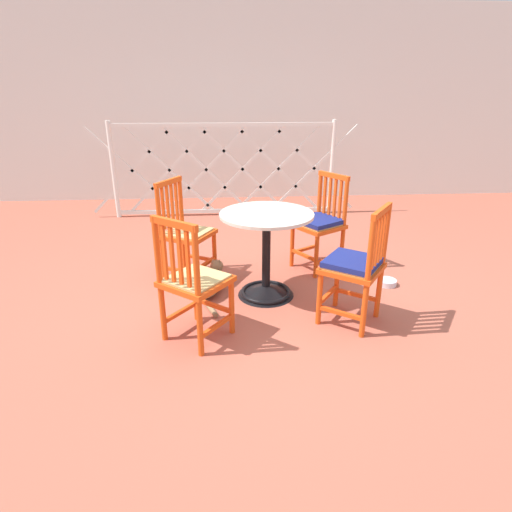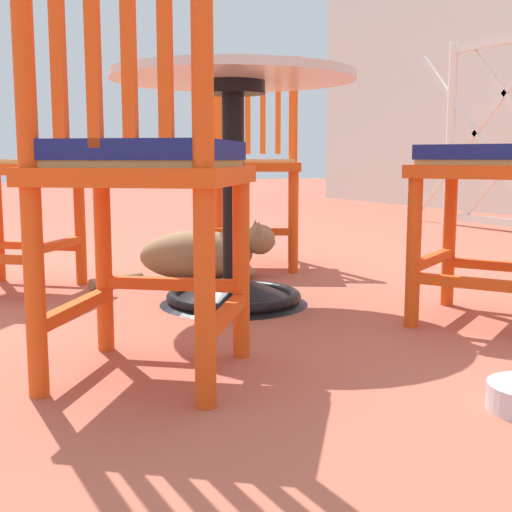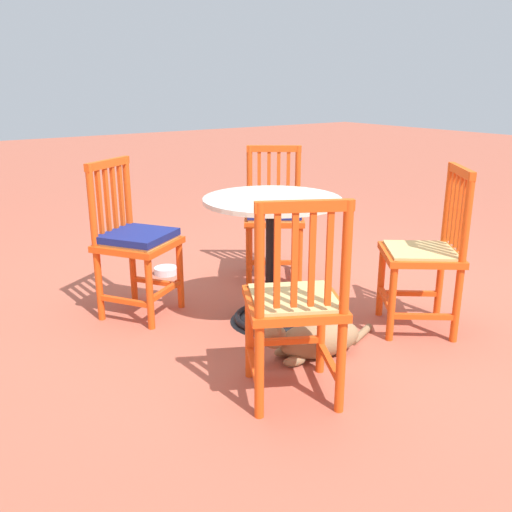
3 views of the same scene
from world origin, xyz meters
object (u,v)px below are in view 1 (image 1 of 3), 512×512
orange_chair_facing_out (355,267)px  orange_chair_near_fence (185,234)px  orange_chair_by_planter (320,224)px  tabby_cat (211,282)px  cafe_table (266,264)px  orange_chair_at_corner (193,283)px  pet_water_bowl (387,282)px

orange_chair_facing_out → orange_chair_near_fence: 1.58m
orange_chair_facing_out → orange_chair_near_fence: (-1.30, 0.88, -0.01)m
orange_chair_by_planter → tabby_cat: (-1.04, -0.48, -0.35)m
orange_chair_facing_out → tabby_cat: bearing=152.1°
cafe_table → orange_chair_by_planter: orange_chair_by_planter is taller
orange_chair_by_planter → tabby_cat: size_ratio=1.22×
orange_chair_at_corner → pet_water_bowl: bearing=24.3°
orange_chair_at_corner → orange_chair_facing_out: 1.17m
cafe_table → orange_chair_near_fence: size_ratio=0.83×
cafe_table → orange_chair_near_fence: orange_chair_near_fence is taller
orange_chair_near_fence → orange_chair_facing_out: bearing=-34.1°
orange_chair_at_corner → tabby_cat: orange_chair_at_corner is taller
cafe_table → pet_water_bowl: (1.11, 0.12, -0.26)m
tabby_cat → orange_chair_by_planter: bearing=24.6°
orange_chair_facing_out → orange_chair_by_planter: same height
orange_chair_facing_out → pet_water_bowl: bearing=49.7°
orange_chair_facing_out → orange_chair_near_fence: size_ratio=1.00×
cafe_table → orange_chair_facing_out: orange_chair_facing_out is taller
tabby_cat → pet_water_bowl: size_ratio=4.39×
orange_chair_near_fence → pet_water_bowl: 1.88m
orange_chair_facing_out → pet_water_bowl: 0.89m
tabby_cat → pet_water_bowl: 1.58m
orange_chair_facing_out → tabby_cat: 1.27m
cafe_table → orange_chair_by_planter: bearing=45.2°
orange_chair_by_planter → pet_water_bowl: size_ratio=5.36×
orange_chair_by_planter → pet_water_bowl: bearing=-39.6°
orange_chair_near_fence → pet_water_bowl: size_ratio=5.36×
orange_chair_at_corner → tabby_cat: size_ratio=1.22×
cafe_table → pet_water_bowl: cafe_table is taller
orange_chair_by_planter → orange_chair_at_corner: bearing=-133.0°
cafe_table → orange_chair_at_corner: bearing=-131.3°
orange_chair_near_fence → pet_water_bowl: orange_chair_near_fence is taller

